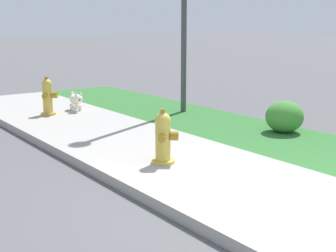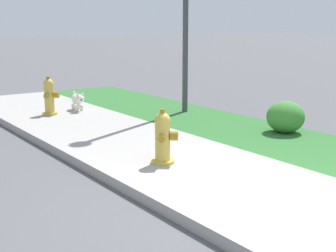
# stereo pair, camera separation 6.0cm
# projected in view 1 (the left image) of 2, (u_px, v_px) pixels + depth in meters

# --- Properties ---
(ground_plane) EXTENTS (120.00, 120.00, 0.00)m
(ground_plane) POSITION_uv_depth(u_px,v_px,m) (305.00, 208.00, 4.55)
(ground_plane) COLOR #515154
(sidewalk_pavement) EXTENTS (18.00, 2.09, 0.01)m
(sidewalk_pavement) POSITION_uv_depth(u_px,v_px,m) (305.00, 208.00, 4.55)
(sidewalk_pavement) COLOR #9E9993
(sidewalk_pavement) RESTS_ON ground
(street_curb) EXTENTS (18.00, 0.16, 0.12)m
(street_curb) POSITION_uv_depth(u_px,v_px,m) (220.00, 233.00, 3.88)
(street_curb) COLOR #9E9993
(street_curb) RESTS_ON ground
(fire_hydrant_at_driveway) EXTENTS (0.34, 0.34, 0.76)m
(fire_hydrant_at_driveway) POSITION_uv_depth(u_px,v_px,m) (48.00, 97.00, 9.07)
(fire_hydrant_at_driveway) COLOR gold
(fire_hydrant_at_driveway) RESTS_ON ground
(fire_hydrant_across_street) EXTENTS (0.34, 0.34, 0.71)m
(fire_hydrant_across_street) POSITION_uv_depth(u_px,v_px,m) (163.00, 138.00, 5.92)
(fire_hydrant_across_street) COLOR gold
(fire_hydrant_across_street) RESTS_ON ground
(small_white_dog) EXTENTS (0.54, 0.28, 0.43)m
(small_white_dog) POSITION_uv_depth(u_px,v_px,m) (76.00, 100.00, 9.51)
(small_white_dog) COLOR silver
(small_white_dog) RESTS_ON ground
(shrub_bush_near_lamp) EXTENTS (0.62, 0.62, 0.53)m
(shrub_bush_near_lamp) POSITION_uv_depth(u_px,v_px,m) (284.00, 117.00, 7.65)
(shrub_bush_near_lamp) COLOR #3D7F33
(shrub_bush_near_lamp) RESTS_ON ground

